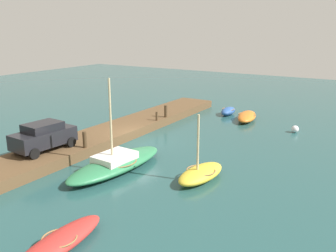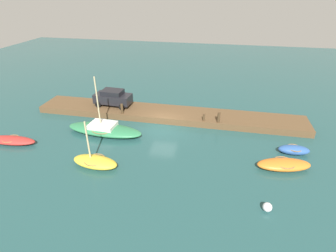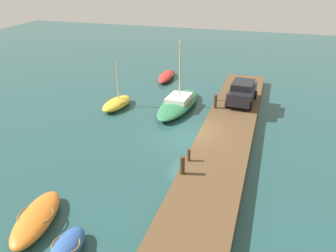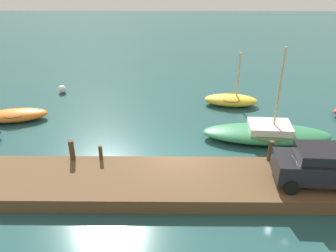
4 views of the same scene
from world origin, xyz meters
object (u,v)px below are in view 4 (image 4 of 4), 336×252
object	(u,v)px
mooring_post_west	(72,150)
mooring_post_mid_east	(271,151)
sailboat_green	(267,133)
marker_buoy	(62,89)
rowboat_yellow	(231,100)
mooring_post_mid_west	(101,153)
rowboat_orange	(15,115)
parked_car	(320,165)

from	to	relation	value
mooring_post_west	mooring_post_mid_east	bearing A→B (deg)	0.00
sailboat_green	marker_buoy	distance (m)	15.02
rowboat_yellow	mooring_post_west	distance (m)	11.77
mooring_post_west	marker_buoy	distance (m)	10.43
sailboat_green	marker_buoy	xyz separation A→B (m)	(-13.37, 6.83, -0.16)
mooring_post_mid_east	mooring_post_west	bearing A→B (deg)	180.00
sailboat_green	mooring_post_mid_west	size ratio (longest dim) A/B	10.08
rowboat_orange	marker_buoy	xyz separation A→B (m)	(1.70, 4.54, -0.08)
mooring_post_mid_east	marker_buoy	xyz separation A→B (m)	(-12.74, 9.87, -0.89)
parked_car	mooring_post_mid_west	bearing A→B (deg)	172.83
rowboat_orange	parked_car	size ratio (longest dim) A/B	1.05
parked_car	marker_buoy	distance (m)	18.55
parked_car	marker_buoy	size ratio (longest dim) A/B	6.94
parked_car	rowboat_orange	bearing A→B (deg)	159.35
mooring_post_west	sailboat_green	bearing A→B (deg)	16.71
marker_buoy	mooring_post_mid_west	bearing A→B (deg)	-64.89
rowboat_orange	sailboat_green	world-z (taller)	sailboat_green
rowboat_yellow	mooring_post_mid_west	world-z (taller)	rowboat_yellow
sailboat_green	mooring_post_mid_east	world-z (taller)	sailboat_green
mooring_post_mid_east	marker_buoy	size ratio (longest dim) A/B	1.84
marker_buoy	rowboat_orange	bearing A→B (deg)	-110.55
rowboat_yellow	mooring_post_west	bearing A→B (deg)	-132.60
rowboat_orange	mooring_post_west	xyz separation A→B (m)	(4.96, -5.33, 0.79)
mooring_post_mid_east	rowboat_yellow	bearing A→B (deg)	95.05
rowboat_orange	marker_buoy	size ratio (longest dim) A/B	7.32
sailboat_green	rowboat_yellow	distance (m)	4.92
sailboat_green	marker_buoy	world-z (taller)	sailboat_green
rowboat_yellow	mooring_post_west	world-z (taller)	rowboat_yellow
rowboat_yellow	parked_car	xyz separation A→B (m)	(2.33, -9.57, 1.15)
mooring_post_west	marker_buoy	xyz separation A→B (m)	(-3.26, 9.87, -0.87)
mooring_post_mid_west	parked_car	world-z (taller)	parked_car
rowboat_yellow	marker_buoy	world-z (taller)	rowboat_yellow
mooring_post_mid_west	mooring_post_mid_east	distance (m)	8.12
mooring_post_mid_east	sailboat_green	bearing A→B (deg)	78.19
mooring_post_mid_west	marker_buoy	distance (m)	10.92
mooring_post_mid_west	mooring_post_west	bearing A→B (deg)	180.00
rowboat_yellow	mooring_post_west	size ratio (longest dim) A/B	3.69
rowboat_orange	sailboat_green	distance (m)	15.25
mooring_post_west	mooring_post_mid_west	bearing A→B (deg)	0.00
marker_buoy	mooring_post_west	bearing A→B (deg)	-71.74
mooring_post_mid_west	mooring_post_mid_east	bearing A→B (deg)	0.00
mooring_post_west	parked_car	xyz separation A→B (m)	(11.12, -1.79, 0.39)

